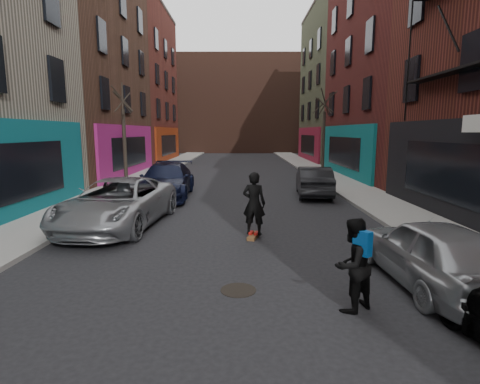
{
  "coord_description": "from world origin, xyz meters",
  "views": [
    {
      "loc": [
        0.29,
        -2.98,
        3.07
      ],
      "look_at": [
        0.27,
        6.11,
        1.6
      ],
      "focal_mm": 28.0,
      "sensor_mm": 36.0,
      "label": 1
    }
  ],
  "objects_px": {
    "parked_right_far": "(432,252)",
    "tree_left_far": "(124,126)",
    "tree_right_far": "(324,125)",
    "manhole": "(238,290)",
    "skateboarder": "(254,203)",
    "pedestrian": "(353,264)",
    "skateboard": "(254,236)",
    "parked_left_end": "(167,181)",
    "parked_right_end": "(314,181)",
    "parked_left_far": "(118,203)"
  },
  "relations": [
    {
      "from": "tree_right_far",
      "to": "skateboard",
      "type": "relative_size",
      "value": 8.5
    },
    {
      "from": "tree_left_far",
      "to": "parked_left_far",
      "type": "distance_m",
      "value": 9.76
    },
    {
      "from": "pedestrian",
      "to": "skateboard",
      "type": "bearing_deg",
      "value": -106.41
    },
    {
      "from": "parked_right_end",
      "to": "pedestrian",
      "type": "xyz_separation_m",
      "value": [
        -1.6,
        -11.76,
        0.12
      ]
    },
    {
      "from": "parked_left_end",
      "to": "pedestrian",
      "type": "height_order",
      "value": "pedestrian"
    },
    {
      "from": "skateboard",
      "to": "manhole",
      "type": "xyz_separation_m",
      "value": [
        -0.43,
        -3.7,
        -0.04
      ]
    },
    {
      "from": "tree_right_far",
      "to": "skateboard",
      "type": "bearing_deg",
      "value": -108.67
    },
    {
      "from": "tree_left_far",
      "to": "manhole",
      "type": "bearing_deg",
      "value": -65.41
    },
    {
      "from": "parked_left_end",
      "to": "skateboarder",
      "type": "bearing_deg",
      "value": -62.1
    },
    {
      "from": "tree_right_far",
      "to": "parked_right_far",
      "type": "height_order",
      "value": "tree_right_far"
    },
    {
      "from": "tree_left_far",
      "to": "skateboarder",
      "type": "relative_size",
      "value": 3.53
    },
    {
      "from": "tree_left_far",
      "to": "skateboard",
      "type": "distance_m",
      "value": 12.88
    },
    {
      "from": "manhole",
      "to": "tree_left_far",
      "type": "bearing_deg",
      "value": 114.59
    },
    {
      "from": "skateboard",
      "to": "pedestrian",
      "type": "height_order",
      "value": "pedestrian"
    },
    {
      "from": "parked_right_end",
      "to": "skateboard",
      "type": "relative_size",
      "value": 5.38
    },
    {
      "from": "tree_right_far",
      "to": "manhole",
      "type": "height_order",
      "value": "tree_right_far"
    },
    {
      "from": "parked_left_end",
      "to": "skateboarder",
      "type": "relative_size",
      "value": 3.0
    },
    {
      "from": "skateboard",
      "to": "skateboarder",
      "type": "relative_size",
      "value": 0.43
    },
    {
      "from": "tree_left_far",
      "to": "tree_right_far",
      "type": "xyz_separation_m",
      "value": [
        12.4,
        6.0,
        0.15
      ]
    },
    {
      "from": "parked_left_end",
      "to": "parked_right_far",
      "type": "xyz_separation_m",
      "value": [
        7.3,
        -10.2,
        -0.1
      ]
    },
    {
      "from": "tree_left_far",
      "to": "pedestrian",
      "type": "height_order",
      "value": "tree_left_far"
    },
    {
      "from": "parked_right_far",
      "to": "tree_left_far",
      "type": "bearing_deg",
      "value": -56.59
    },
    {
      "from": "tree_left_far",
      "to": "parked_left_end",
      "type": "height_order",
      "value": "tree_left_far"
    },
    {
      "from": "tree_left_far",
      "to": "tree_right_far",
      "type": "relative_size",
      "value": 0.96
    },
    {
      "from": "tree_right_far",
      "to": "pedestrian",
      "type": "distance_m",
      "value": 21.42
    },
    {
      "from": "tree_right_far",
      "to": "parked_right_far",
      "type": "bearing_deg",
      "value": -96.04
    },
    {
      "from": "skateboarder",
      "to": "parked_left_end",
      "type": "bearing_deg",
      "value": -44.22
    },
    {
      "from": "tree_right_far",
      "to": "parked_right_end",
      "type": "relative_size",
      "value": 1.58
    },
    {
      "from": "pedestrian",
      "to": "manhole",
      "type": "xyz_separation_m",
      "value": [
        -1.96,
        0.8,
        -0.82
      ]
    },
    {
      "from": "skateboarder",
      "to": "tree_left_far",
      "type": "bearing_deg",
      "value": -40.48
    },
    {
      "from": "tree_left_far",
      "to": "parked_right_far",
      "type": "xyz_separation_m",
      "value": [
        10.3,
        -13.82,
        -2.68
      ]
    },
    {
      "from": "parked_left_far",
      "to": "parked_left_end",
      "type": "relative_size",
      "value": 1.02
    },
    {
      "from": "parked_right_far",
      "to": "skateboard",
      "type": "distance_m",
      "value": 4.91
    },
    {
      "from": "tree_left_far",
      "to": "parked_left_end",
      "type": "distance_m",
      "value": 5.36
    },
    {
      "from": "tree_right_far",
      "to": "parked_left_end",
      "type": "distance_m",
      "value": 13.72
    },
    {
      "from": "tree_right_far",
      "to": "manhole",
      "type": "bearing_deg",
      "value": -106.54
    },
    {
      "from": "parked_right_far",
      "to": "skateboard",
      "type": "xyz_separation_m",
      "value": [
        -3.43,
        3.44,
        -0.65
      ]
    },
    {
      "from": "parked_left_far",
      "to": "parked_right_end",
      "type": "xyz_separation_m",
      "value": [
        7.5,
        5.96,
        -0.07
      ]
    },
    {
      "from": "tree_left_far",
      "to": "parked_right_end",
      "type": "xyz_separation_m",
      "value": [
        10.0,
        -3.11,
        -2.67
      ]
    },
    {
      "from": "tree_right_far",
      "to": "manhole",
      "type": "relative_size",
      "value": 9.71
    },
    {
      "from": "skateboarder",
      "to": "pedestrian",
      "type": "bearing_deg",
      "value": 124.81
    },
    {
      "from": "tree_right_far",
      "to": "tree_left_far",
      "type": "bearing_deg",
      "value": -154.18
    },
    {
      "from": "tree_right_far",
      "to": "manhole",
      "type": "xyz_separation_m",
      "value": [
        -5.96,
        -20.07,
        -3.52
      ]
    },
    {
      "from": "skateboard",
      "to": "manhole",
      "type": "bearing_deg",
      "value": -80.64
    },
    {
      "from": "skateboarder",
      "to": "pedestrian",
      "type": "distance_m",
      "value": 4.76
    },
    {
      "from": "parked_right_end",
      "to": "manhole",
      "type": "bearing_deg",
      "value": 77.51
    },
    {
      "from": "tree_right_far",
      "to": "parked_right_far",
      "type": "distance_m",
      "value": 20.13
    },
    {
      "from": "parked_left_end",
      "to": "skateboard",
      "type": "xyz_separation_m",
      "value": [
        3.87,
        -6.76,
        -0.75
      ]
    },
    {
      "from": "parked_left_far",
      "to": "manhole",
      "type": "bearing_deg",
      "value": -46.5
    },
    {
      "from": "tree_right_far",
      "to": "pedestrian",
      "type": "height_order",
      "value": "tree_right_far"
    }
  ]
}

